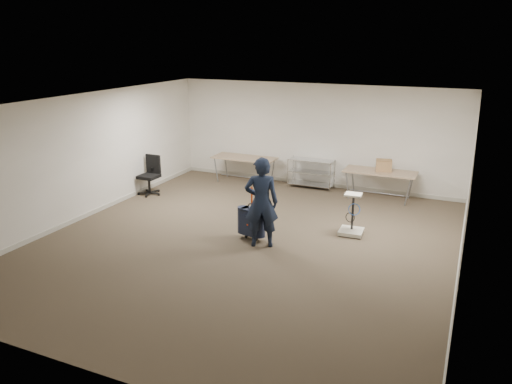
% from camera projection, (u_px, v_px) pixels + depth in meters
% --- Properties ---
extents(ground, '(9.00, 9.00, 0.00)m').
position_uv_depth(ground, '(246.00, 242.00, 10.11)').
color(ground, '#463A2B').
rests_on(ground, ground).
extents(room_shell, '(8.00, 9.00, 9.00)m').
position_uv_depth(room_shell, '(272.00, 218.00, 11.30)').
color(room_shell, silver).
rests_on(room_shell, ground).
extents(folding_table_left, '(1.80, 0.75, 0.73)m').
position_uv_depth(folding_table_left, '(244.00, 159.00, 14.09)').
color(folding_table_left, '#987B5D').
rests_on(folding_table_left, ground).
extents(folding_table_right, '(1.80, 0.75, 0.73)m').
position_uv_depth(folding_table_right, '(380.00, 173.00, 12.62)').
color(folding_table_right, '#987B5D').
rests_on(folding_table_right, ground).
extents(wire_shelf, '(1.22, 0.47, 0.80)m').
position_uv_depth(wire_shelf, '(311.00, 172.00, 13.64)').
color(wire_shelf, silver).
rests_on(wire_shelf, ground).
extents(person, '(0.77, 0.65, 1.81)m').
position_uv_depth(person, '(261.00, 202.00, 9.67)').
color(person, black).
rests_on(person, ground).
extents(suitcase, '(0.44, 0.31, 1.11)m').
position_uv_depth(suitcase, '(251.00, 222.00, 10.13)').
color(suitcase, '#162132').
rests_on(suitcase, ground).
extents(office_chair, '(0.62, 0.62, 1.02)m').
position_uv_depth(office_chair, '(150.00, 183.00, 13.13)').
color(office_chair, black).
rests_on(office_chair, ground).
extents(equipment_cart, '(0.51, 0.51, 0.89)m').
position_uv_depth(equipment_cart, '(352.00, 224.00, 10.44)').
color(equipment_cart, beige).
rests_on(equipment_cart, ground).
extents(cardboard_box, '(0.44, 0.36, 0.29)m').
position_uv_depth(cardboard_box, '(384.00, 165.00, 12.59)').
color(cardboard_box, olive).
rests_on(cardboard_box, folding_table_right).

